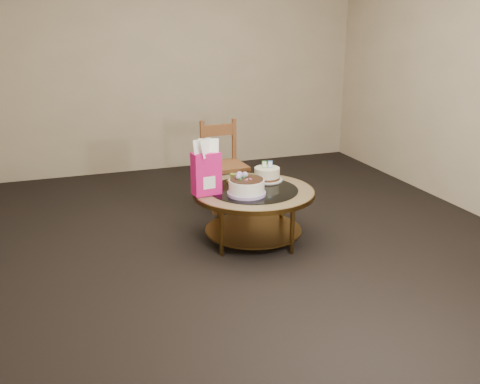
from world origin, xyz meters
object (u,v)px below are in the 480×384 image
object	(u,v)px
decorated_cake	(246,188)
gift_bag	(206,168)
coffee_table	(254,198)
cream_cake	(267,174)
dining_chair	(223,164)

from	to	relation	value
decorated_cake	gift_bag	distance (m)	0.36
coffee_table	decorated_cake	xyz separation A→B (m)	(-0.10, -0.11, 0.14)
decorated_cake	gift_bag	world-z (taller)	gift_bag
decorated_cake	cream_cake	size ratio (longest dim) A/B	1.14
coffee_table	gift_bag	distance (m)	0.50
decorated_cake	cream_cake	bearing A→B (deg)	45.63
coffee_table	gift_bag	world-z (taller)	gift_bag
gift_bag	dining_chair	size ratio (longest dim) A/B	0.52
decorated_cake	gift_bag	size ratio (longest dim) A/B	0.70
cream_cake	gift_bag	world-z (taller)	gift_bag
cream_cake	dining_chair	size ratio (longest dim) A/B	0.32
cream_cake	coffee_table	bearing A→B (deg)	-125.02
cream_cake	dining_chair	distance (m)	0.74
coffee_table	dining_chair	size ratio (longest dim) A/B	1.20
cream_cake	dining_chair	xyz separation A→B (m)	(-0.17, 0.71, -0.08)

